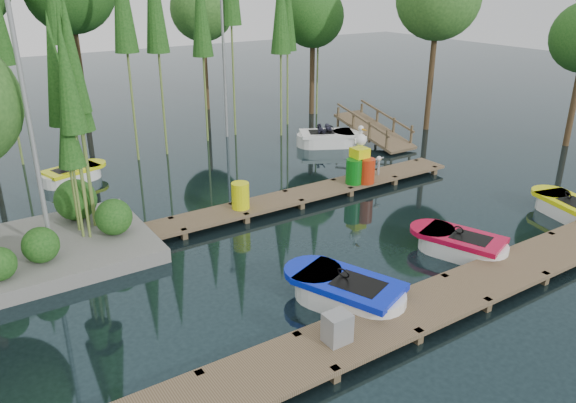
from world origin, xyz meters
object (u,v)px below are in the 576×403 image
boat_blue (346,293)px  utility_cabinet (337,328)px  boat_red (460,245)px  drum_cluster (361,165)px  yellow_barrel (240,196)px  boat_yellow_far (73,175)px

boat_blue → utility_cabinet: (-1.30, -1.31, 0.32)m
boat_red → drum_cluster: bearing=59.6°
drum_cluster → yellow_barrel: bearing=178.1°
boat_red → boat_blue: bearing=163.3°
boat_blue → boat_red: bearing=-17.9°
boat_blue → boat_yellow_far: (-3.15, 11.90, -0.04)m
boat_red → yellow_barrel: 6.60m
boat_yellow_far → utility_cabinet: boat_yellow_far is taller
boat_yellow_far → utility_cabinet: bearing=-78.4°
boat_blue → boat_red: (4.12, 0.27, -0.03)m
boat_yellow_far → utility_cabinet: 13.34m
boat_yellow_far → drum_cluster: 10.40m
boat_red → drum_cluster: drum_cluster is taller
boat_red → yellow_barrel: (-3.73, 5.43, 0.45)m
boat_red → utility_cabinet: bearing=175.8°
utility_cabinet → boat_blue: bearing=45.2°
utility_cabinet → drum_cluster: size_ratio=0.31×
boat_blue → drum_cluster: (5.05, 5.54, 0.59)m
utility_cabinet → yellow_barrel: bearing=76.4°
boat_red → utility_cabinet: size_ratio=4.76×
boat_blue → drum_cluster: 7.52m
utility_cabinet → drum_cluster: bearing=47.2°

